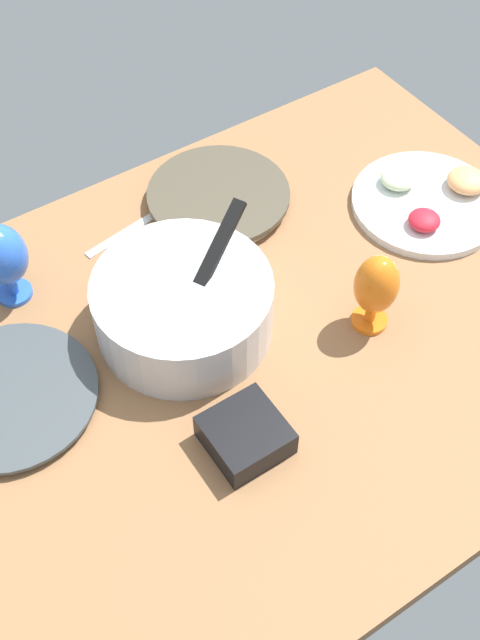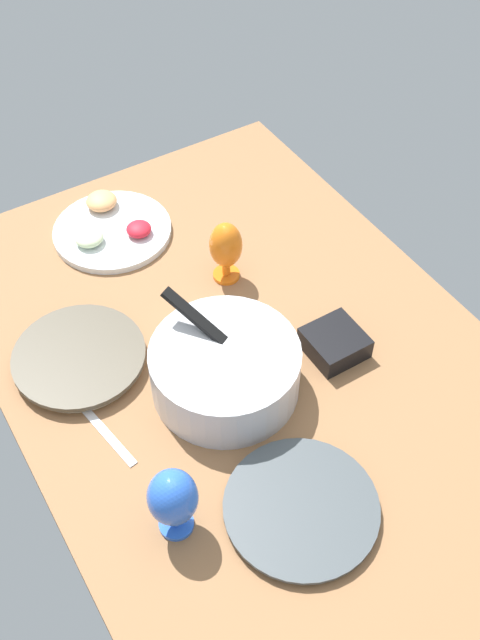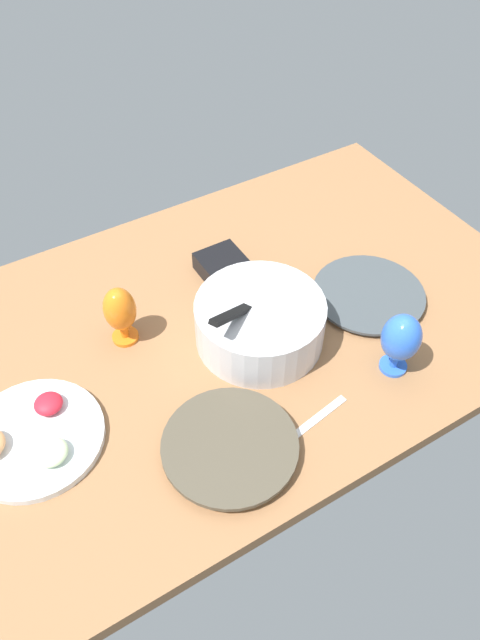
{
  "view_description": "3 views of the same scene",
  "coord_description": "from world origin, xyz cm",
  "px_view_note": "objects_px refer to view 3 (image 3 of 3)",
  "views": [
    {
      "loc": [
        -40.57,
        -69.72,
        113.42
      ],
      "look_at": [
        5.69,
        0.33,
        6.1
      ],
      "focal_mm": 43.97,
      "sensor_mm": 36.0,
      "label": 1
    },
    {
      "loc": [
        -83.5,
        55.64,
        130.3
      ],
      "look_at": [
        9.24,
        -1.53,
        6.1
      ],
      "focal_mm": 41.54,
      "sensor_mm": 36.0,
      "label": 2
    },
    {
      "loc": [
        54.6,
        91.74,
        115.0
      ],
      "look_at": [
        2.84,
        5.36,
        6.1
      ],
      "focal_mm": 33.92,
      "sensor_mm": 36.0,
      "label": 3
    }
  ],
  "objects_px": {
    "mixing_bowl": "(260,321)",
    "square_bowl_black": "(222,265)",
    "dinner_plate_right": "(230,447)",
    "fruit_platter": "(31,438)",
    "dinner_plate_left": "(368,295)",
    "hurricane_glass_orange": "(120,311)",
    "hurricane_glass_blue": "(401,339)"
  },
  "relations": [
    {
      "from": "hurricane_glass_orange",
      "to": "hurricane_glass_blue",
      "type": "height_order",
      "value": "hurricane_glass_blue"
    },
    {
      "from": "dinner_plate_left",
      "to": "hurricane_glass_orange",
      "type": "xyz_separation_m",
      "value": [
        0.62,
        -0.2,
        0.09
      ]
    },
    {
      "from": "mixing_bowl",
      "to": "hurricane_glass_orange",
      "type": "xyz_separation_m",
      "value": [
        0.29,
        -0.18,
        0.03
      ]
    },
    {
      "from": "square_bowl_black",
      "to": "fruit_platter",
      "type": "bearing_deg",
      "value": 22.4
    },
    {
      "from": "fruit_platter",
      "to": "hurricane_glass_orange",
      "type": "xyz_separation_m",
      "value": [
        -0.3,
        -0.17,
        0.08
      ]
    },
    {
      "from": "dinner_plate_right",
      "to": "hurricane_glass_orange",
      "type": "distance_m",
      "value": 0.43
    },
    {
      "from": "fruit_platter",
      "to": "square_bowl_black",
      "type": "distance_m",
      "value": 0.68
    },
    {
      "from": "square_bowl_black",
      "to": "hurricane_glass_orange",
      "type": "bearing_deg",
      "value": 14.45
    },
    {
      "from": "dinner_plate_right",
      "to": "fruit_platter",
      "type": "xyz_separation_m",
      "value": [
        0.36,
        -0.24,
        -0.0
      ]
    },
    {
      "from": "dinner_plate_left",
      "to": "square_bowl_black",
      "type": "distance_m",
      "value": 0.41
    },
    {
      "from": "dinner_plate_right",
      "to": "mixing_bowl",
      "type": "xyz_separation_m",
      "value": [
        -0.23,
        -0.24,
        0.05
      ]
    },
    {
      "from": "mixing_bowl",
      "to": "square_bowl_black",
      "type": "xyz_separation_m",
      "value": [
        -0.04,
        -0.26,
        -0.04
      ]
    },
    {
      "from": "hurricane_glass_blue",
      "to": "square_bowl_black",
      "type": "xyz_separation_m",
      "value": [
        0.19,
        -0.5,
        -0.07
      ]
    },
    {
      "from": "mixing_bowl",
      "to": "square_bowl_black",
      "type": "height_order",
      "value": "mixing_bowl"
    },
    {
      "from": "fruit_platter",
      "to": "hurricane_glass_orange",
      "type": "height_order",
      "value": "hurricane_glass_orange"
    },
    {
      "from": "dinner_plate_right",
      "to": "hurricane_glass_blue",
      "type": "distance_m",
      "value": 0.46
    },
    {
      "from": "hurricane_glass_blue",
      "to": "square_bowl_black",
      "type": "bearing_deg",
      "value": -69.7
    },
    {
      "from": "mixing_bowl",
      "to": "dinner_plate_right",
      "type": "bearing_deg",
      "value": 46.87
    },
    {
      "from": "dinner_plate_left",
      "to": "hurricane_glass_orange",
      "type": "relative_size",
      "value": 1.79
    },
    {
      "from": "dinner_plate_left",
      "to": "square_bowl_black",
      "type": "relative_size",
      "value": 2.45
    },
    {
      "from": "fruit_platter",
      "to": "hurricane_glass_blue",
      "type": "relative_size",
      "value": 1.78
    },
    {
      "from": "dinner_plate_left",
      "to": "fruit_platter",
      "type": "relative_size",
      "value": 0.97
    },
    {
      "from": "mixing_bowl",
      "to": "fruit_platter",
      "type": "relative_size",
      "value": 1.05
    },
    {
      "from": "dinner_plate_right",
      "to": "hurricane_glass_orange",
      "type": "bearing_deg",
      "value": -81.54
    },
    {
      "from": "square_bowl_black",
      "to": "mixing_bowl",
      "type": "bearing_deg",
      "value": 80.94
    },
    {
      "from": "dinner_plate_right",
      "to": "hurricane_glass_blue",
      "type": "relative_size",
      "value": 1.71
    },
    {
      "from": "mixing_bowl",
      "to": "hurricane_glass_blue",
      "type": "distance_m",
      "value": 0.34
    },
    {
      "from": "dinner_plate_right",
      "to": "fruit_platter",
      "type": "bearing_deg",
      "value": -34.25
    },
    {
      "from": "hurricane_glass_orange",
      "to": "square_bowl_black",
      "type": "bearing_deg",
      "value": -165.55
    },
    {
      "from": "dinner_plate_right",
      "to": "fruit_platter",
      "type": "relative_size",
      "value": 0.96
    },
    {
      "from": "dinner_plate_left",
      "to": "fruit_platter",
      "type": "height_order",
      "value": "fruit_platter"
    },
    {
      "from": "mixing_bowl",
      "to": "hurricane_glass_orange",
      "type": "bearing_deg",
      "value": -31.28
    }
  ]
}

